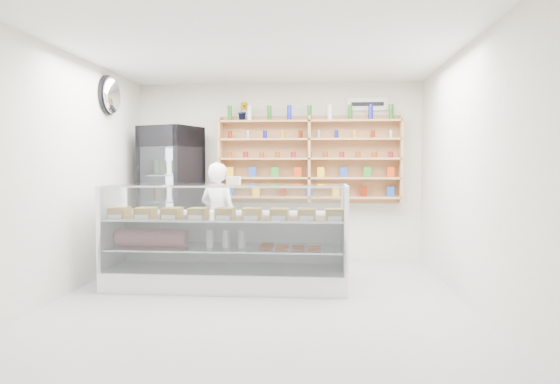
{
  "coord_description": "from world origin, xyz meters",
  "views": [
    {
      "loc": [
        0.66,
        -5.44,
        1.49
      ],
      "look_at": [
        0.16,
        0.9,
        1.15
      ],
      "focal_mm": 32.0,
      "sensor_mm": 36.0,
      "label": 1
    }
  ],
  "objects": [
    {
      "name": "drinks_cooler",
      "position": [
        -1.6,
        2.01,
        1.05
      ],
      "size": [
        0.95,
        0.94,
        2.09
      ],
      "rotation": [
        0.0,
        0.0,
        -0.34
      ],
      "color": "black",
      "rests_on": "floor"
    },
    {
      "name": "security_mirror",
      "position": [
        -2.17,
        1.2,
        2.45
      ],
      "size": [
        0.15,
        0.5,
        0.5
      ],
      "primitive_type": "ellipsoid",
      "color": "silver",
      "rests_on": "left_wall"
    },
    {
      "name": "wall_shelving",
      "position": [
        0.5,
        2.34,
        1.59
      ],
      "size": [
        2.84,
        0.28,
        1.33
      ],
      "color": "tan",
      "rests_on": "back_wall"
    },
    {
      "name": "potted_plant",
      "position": [
        -0.54,
        2.34,
        2.34
      ],
      "size": [
        0.17,
        0.14,
        0.29
      ],
      "primitive_type": "imported",
      "rotation": [
        0.0,
        0.0,
        -0.07
      ],
      "color": "#1E6626",
      "rests_on": "wall_shelving"
    },
    {
      "name": "display_counter",
      "position": [
        -0.47,
        0.53,
        0.35
      ],
      "size": [
        2.91,
        0.87,
        1.27
      ],
      "color": "white",
      "rests_on": "floor"
    },
    {
      "name": "room",
      "position": [
        0.0,
        0.0,
        1.4
      ],
      "size": [
        5.0,
        5.0,
        5.0
      ],
      "color": "#ADAEB2",
      "rests_on": "ground"
    },
    {
      "name": "shop_worker",
      "position": [
        -0.76,
        1.47,
        0.77
      ],
      "size": [
        0.66,
        0.54,
        1.54
      ],
      "primitive_type": "imported",
      "rotation": [
        0.0,
        0.0,
        2.77
      ],
      "color": "white",
      "rests_on": "floor"
    },
    {
      "name": "wall_sign",
      "position": [
        1.4,
        2.47,
        2.45
      ],
      "size": [
        0.62,
        0.03,
        0.2
      ],
      "primitive_type": "cube",
      "color": "white",
      "rests_on": "back_wall"
    }
  ]
}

